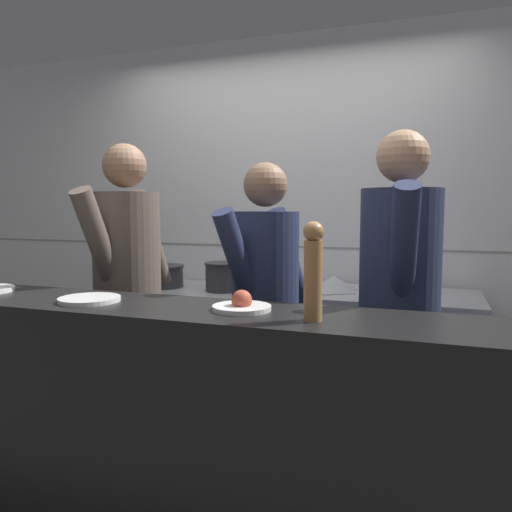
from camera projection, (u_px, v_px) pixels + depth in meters
The scene contains 14 objects.
wall_back_tiled at pixel (286, 225), 3.53m from camera, with size 8.00×0.06×2.60m.
oven_range at pixel (199, 352), 3.41m from camera, with size 0.99×0.71×0.88m.
prep_counter at pixel (369, 368), 3.02m from camera, with size 1.25×0.65×0.92m.
pass_counter at pixel (199, 440), 1.95m from camera, with size 3.01×0.45×1.04m.
stock_pot at pixel (162, 275), 3.42m from camera, with size 0.30×0.30×0.15m.
sauce_pot at pixel (223, 276), 3.26m from camera, with size 0.24×0.24×0.19m.
mixing_bowl_steel at pixel (334, 282), 3.10m from camera, with size 0.30×0.30×0.08m.
chefs_knife at pixel (322, 294), 2.90m from camera, with size 0.31×0.19×0.02m.
plated_dish_appetiser at pixel (90, 299), 2.04m from camera, with size 0.25×0.25×0.02m.
plated_dish_dessert at pixel (242, 305), 1.86m from camera, with size 0.22×0.22×0.08m.
pepper_mill at pixel (313, 269), 1.67m from camera, with size 0.07×0.07×0.34m.
chef_head_cook at pixel (128, 290), 2.70m from camera, with size 0.38×0.77×1.76m.
chef_sous at pixel (265, 309), 2.50m from camera, with size 0.43×0.71×1.64m.
chef_line at pixel (399, 305), 2.26m from camera, with size 0.40×0.77×1.76m.
Camera 1 is at (0.99, -1.97, 1.42)m, focal length 35.00 mm.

